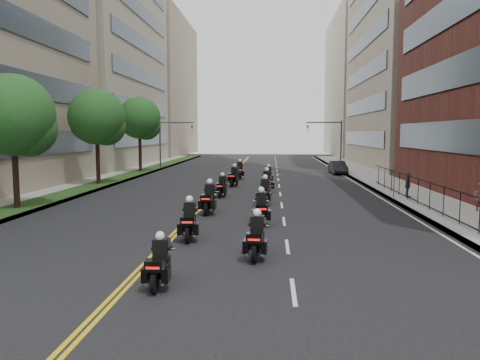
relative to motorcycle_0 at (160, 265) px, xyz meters
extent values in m
plane|color=black|center=(0.49, -0.22, -0.60)|extent=(160.00, 160.00, 0.00)
cube|color=gray|center=(12.49, 24.78, -0.53)|extent=(4.00, 90.00, 0.15)
cube|color=gray|center=(-11.51, 24.78, -0.53)|extent=(4.00, 90.00, 0.15)
cube|color=#153B15|center=(-10.71, 24.78, -0.43)|extent=(2.00, 90.00, 0.04)
cube|color=#333F4C|center=(14.44, 16.78, 2.90)|extent=(0.12, 25.80, 1.80)
cube|color=#333F4C|center=(14.44, 16.78, 6.90)|extent=(0.12, 25.80, 1.80)
cube|color=#333F4C|center=(14.44, 16.78, 10.90)|extent=(0.12, 25.80, 1.80)
cube|color=gray|center=(21.99, 47.78, 14.40)|extent=(15.00, 28.00, 30.00)
cube|color=#333F4C|center=(14.44, 47.78, 2.90)|extent=(0.12, 24.08, 1.80)
cube|color=#333F4C|center=(14.44, 47.78, 6.90)|extent=(0.12, 24.08, 1.80)
cube|color=#333F4C|center=(14.44, 47.78, 10.90)|extent=(0.12, 24.08, 1.80)
cube|color=#333F4C|center=(14.44, 47.78, 14.90)|extent=(0.12, 24.08, 1.80)
cube|color=#333F4C|center=(14.44, 47.78, 18.90)|extent=(0.12, 24.08, 1.80)
cube|color=#A7A087|center=(21.99, 77.78, 12.40)|extent=(15.00, 28.00, 26.00)
cube|color=#333F4C|center=(-13.46, 16.78, 2.90)|extent=(0.12, 25.80, 1.80)
cube|color=#333F4C|center=(-13.46, 16.78, 6.90)|extent=(0.12, 25.80, 1.80)
cube|color=#333F4C|center=(-13.46, 16.78, 10.90)|extent=(0.12, 25.80, 1.80)
cube|color=#A7A087|center=(-21.51, 47.78, 16.40)|extent=(16.00, 28.00, 34.00)
cube|color=#333F4C|center=(-13.46, 47.78, 2.90)|extent=(0.12, 24.08, 1.80)
cube|color=#333F4C|center=(-13.46, 47.78, 6.90)|extent=(0.12, 24.08, 1.80)
cube|color=#333F4C|center=(-13.46, 47.78, 10.90)|extent=(0.12, 24.08, 1.80)
cube|color=#333F4C|center=(-13.46, 47.78, 14.90)|extent=(0.12, 24.08, 1.80)
cube|color=#333F4C|center=(-13.46, 47.78, 18.90)|extent=(0.12, 24.08, 1.80)
cube|color=gray|center=(-21.51, 77.78, 12.40)|extent=(16.00, 28.00, 26.00)
cube|color=black|center=(11.49, 11.78, 1.00)|extent=(0.05, 28.00, 0.05)
cube|color=black|center=(11.49, 11.78, -0.30)|extent=(0.05, 28.00, 0.05)
cylinder|color=#321C16|center=(-10.71, 11.78, 1.81)|extent=(0.32, 0.32, 4.83)
sphere|color=#1B511E|center=(-10.71, 11.78, 4.57)|extent=(4.40, 4.40, 4.40)
sphere|color=#1B511E|center=(-10.11, 12.18, 3.88)|extent=(3.08, 3.08, 3.08)
cylinder|color=#321C16|center=(-10.71, 23.78, 1.95)|extent=(0.32, 0.32, 5.11)
sphere|color=#1B511E|center=(-10.71, 23.78, 4.87)|extent=(4.40, 4.40, 4.40)
sphere|color=#1B511E|center=(-10.11, 24.18, 4.14)|extent=(3.08, 3.08, 3.08)
cylinder|color=#321C16|center=(-10.71, 35.78, 2.09)|extent=(0.32, 0.32, 5.39)
sphere|color=#1B511E|center=(-10.71, 35.78, 5.17)|extent=(4.40, 4.40, 4.40)
sphere|color=#1B511E|center=(-10.11, 36.18, 4.40)|extent=(3.08, 3.08, 3.08)
cylinder|color=#3F3F44|center=(10.99, 41.78, 2.20)|extent=(0.18, 0.18, 5.60)
cylinder|color=#3F3F44|center=(8.99, 41.78, 4.80)|extent=(4.00, 0.14, 0.14)
imported|color=black|center=(7.19, 41.78, 4.00)|extent=(0.16, 0.20, 1.00)
cylinder|color=#3F3F44|center=(-10.01, 41.78, 2.20)|extent=(0.18, 0.18, 5.60)
cylinder|color=#3F3F44|center=(-8.01, 41.78, 4.80)|extent=(4.00, 0.14, 0.14)
imported|color=black|center=(-6.21, 41.78, 4.00)|extent=(0.16, 0.20, 1.00)
cylinder|color=black|center=(0.02, -0.65, -0.29)|extent=(0.14, 0.62, 0.61)
cylinder|color=black|center=(-0.02, 0.80, -0.29)|extent=(0.14, 0.62, 0.61)
cube|color=black|center=(0.00, 0.07, -0.04)|extent=(0.41, 1.23, 0.36)
cube|color=silver|center=(0.00, 0.12, -0.25)|extent=(0.36, 0.51, 0.27)
cube|color=black|center=(0.02, -0.65, 0.18)|extent=(0.48, 0.39, 0.29)
cube|color=red|center=(0.02, -0.84, 0.16)|extent=(0.36, 0.04, 0.06)
cube|color=black|center=(0.00, 0.12, 0.41)|extent=(0.40, 0.26, 0.56)
sphere|color=white|center=(0.00, 0.13, 0.79)|extent=(0.26, 0.26, 0.26)
cylinder|color=black|center=(2.55, 2.42, -0.26)|extent=(0.18, 0.68, 0.68)
cylinder|color=black|center=(2.65, 4.01, -0.26)|extent=(0.18, 0.68, 0.68)
cube|color=black|center=(2.60, 3.21, 0.01)|extent=(0.50, 1.36, 0.40)
cube|color=silver|center=(2.60, 3.26, -0.21)|extent=(0.41, 0.57, 0.30)
cube|color=black|center=(2.55, 2.42, 0.25)|extent=(0.54, 0.45, 0.32)
cube|color=red|center=(2.53, 2.21, 0.23)|extent=(0.40, 0.06, 0.07)
cube|color=black|center=(2.60, 3.26, 0.51)|extent=(0.45, 0.31, 0.62)
sphere|color=white|center=(2.60, 3.27, 0.93)|extent=(0.29, 0.29, 0.29)
cylinder|color=black|center=(-0.12, 5.01, -0.25)|extent=(0.20, 0.71, 0.70)
cylinder|color=black|center=(-0.26, 6.65, -0.25)|extent=(0.20, 0.71, 0.70)
cube|color=black|center=(-0.19, 5.83, 0.04)|extent=(0.55, 1.42, 0.41)
cube|color=silver|center=(-0.19, 5.88, -0.20)|extent=(0.44, 0.60, 0.31)
cube|color=black|center=(-0.12, 5.01, 0.29)|extent=(0.57, 0.48, 0.33)
cube|color=red|center=(-0.10, 4.79, 0.27)|extent=(0.41, 0.07, 0.07)
cube|color=black|center=(-0.19, 5.88, 0.55)|extent=(0.48, 0.33, 0.64)
sphere|color=white|center=(-0.19, 5.89, 0.99)|extent=(0.30, 0.30, 0.30)
cylinder|color=black|center=(2.65, 8.24, -0.25)|extent=(0.18, 0.71, 0.70)
cylinder|color=black|center=(2.58, 9.90, -0.25)|extent=(0.18, 0.71, 0.70)
cube|color=black|center=(2.62, 9.07, 0.04)|extent=(0.50, 1.42, 0.41)
cube|color=silver|center=(2.61, 9.12, -0.20)|extent=(0.42, 0.59, 0.31)
cube|color=black|center=(2.65, 8.24, 0.29)|extent=(0.56, 0.46, 0.33)
cube|color=red|center=(2.66, 8.02, 0.27)|extent=(0.41, 0.05, 0.07)
cube|color=black|center=(2.61, 9.12, 0.56)|extent=(0.47, 0.31, 0.64)
sphere|color=white|center=(2.61, 9.13, 0.99)|extent=(0.30, 0.30, 0.30)
cylinder|color=black|center=(-0.23, 10.94, -0.23)|extent=(0.19, 0.75, 0.74)
cylinder|color=black|center=(-0.13, 12.68, -0.23)|extent=(0.19, 0.75, 0.74)
cube|color=black|center=(-0.18, 11.81, 0.07)|extent=(0.54, 1.49, 0.43)
cube|color=silver|center=(-0.17, 11.86, -0.18)|extent=(0.45, 0.62, 0.33)
cube|color=black|center=(-0.23, 10.94, 0.33)|extent=(0.59, 0.49, 0.35)
cube|color=red|center=(-0.24, 10.72, 0.31)|extent=(0.44, 0.06, 0.08)
cube|color=black|center=(-0.17, 11.86, 0.61)|extent=(0.49, 0.33, 0.67)
sphere|color=white|center=(-0.17, 11.88, 1.07)|extent=(0.31, 0.31, 0.31)
cylinder|color=black|center=(2.59, 14.26, -0.24)|extent=(0.24, 0.73, 0.72)
cylinder|color=black|center=(2.81, 15.93, -0.24)|extent=(0.24, 0.73, 0.72)
cube|color=black|center=(2.70, 15.09, 0.05)|extent=(0.62, 1.47, 0.42)
cube|color=silver|center=(2.71, 15.14, -0.19)|extent=(0.47, 0.63, 0.32)
cube|color=black|center=(2.59, 14.26, 0.31)|extent=(0.60, 0.51, 0.34)
cube|color=red|center=(2.57, 14.04, 0.28)|extent=(0.42, 0.08, 0.07)
cube|color=black|center=(2.71, 15.14, 0.58)|extent=(0.50, 0.35, 0.65)
sphere|color=white|center=(2.71, 15.16, 1.02)|extent=(0.31, 0.31, 0.31)
cylinder|color=black|center=(-0.27, 17.51, -0.28)|extent=(0.21, 0.66, 0.65)
cylinder|color=black|center=(-0.09, 19.03, -0.28)|extent=(0.21, 0.66, 0.65)
cube|color=black|center=(-0.18, 18.27, -0.01)|extent=(0.54, 1.33, 0.38)
cube|color=silver|center=(-0.18, 18.32, -0.23)|extent=(0.42, 0.56, 0.29)
cube|color=black|center=(-0.27, 17.51, 0.22)|extent=(0.54, 0.46, 0.31)
cube|color=red|center=(-0.29, 17.31, 0.20)|extent=(0.38, 0.07, 0.07)
cube|color=black|center=(-0.18, 18.32, 0.47)|extent=(0.45, 0.31, 0.59)
sphere|color=white|center=(-0.17, 18.33, 0.87)|extent=(0.28, 0.28, 0.28)
cylinder|color=black|center=(2.85, 20.00, -0.24)|extent=(0.23, 0.73, 0.72)
cylinder|color=black|center=(2.66, 21.69, -0.24)|extent=(0.23, 0.73, 0.72)
cube|color=black|center=(2.75, 20.85, 0.05)|extent=(0.60, 1.47, 0.42)
cube|color=silver|center=(2.75, 20.90, -0.19)|extent=(0.46, 0.62, 0.32)
cube|color=black|center=(2.85, 20.00, 0.31)|extent=(0.60, 0.50, 0.34)
cube|color=red|center=(2.87, 19.78, 0.29)|extent=(0.42, 0.08, 0.07)
cube|color=black|center=(2.75, 20.90, 0.58)|extent=(0.50, 0.35, 0.66)
sphere|color=white|center=(2.75, 20.91, 1.03)|extent=(0.31, 0.31, 0.31)
cylinder|color=black|center=(0.01, 23.68, -0.24)|extent=(0.25, 0.74, 0.72)
cylinder|color=black|center=(0.24, 25.36, -0.24)|extent=(0.25, 0.74, 0.72)
cube|color=black|center=(0.12, 24.52, 0.06)|extent=(0.64, 1.48, 0.42)
cube|color=silver|center=(0.13, 24.57, -0.19)|extent=(0.48, 0.63, 0.32)
cube|color=black|center=(0.01, 23.68, 0.31)|extent=(0.61, 0.52, 0.34)
cube|color=red|center=(-0.02, 23.46, 0.29)|extent=(0.43, 0.09, 0.07)
cube|color=black|center=(0.13, 24.57, 0.59)|extent=(0.50, 0.36, 0.66)
sphere|color=white|center=(0.13, 24.58, 1.03)|extent=(0.31, 0.31, 0.31)
cylinder|color=black|center=(2.83, 26.36, -0.28)|extent=(0.14, 0.64, 0.64)
cylinder|color=black|center=(2.85, 27.87, -0.28)|extent=(0.14, 0.64, 0.64)
cube|color=black|center=(2.84, 27.11, -0.02)|extent=(0.41, 1.28, 0.38)
cube|color=silver|center=(2.84, 27.16, -0.23)|extent=(0.36, 0.52, 0.28)
cube|color=black|center=(2.83, 26.36, 0.21)|extent=(0.49, 0.40, 0.30)
cube|color=red|center=(2.83, 26.16, 0.19)|extent=(0.38, 0.03, 0.07)
cube|color=black|center=(2.84, 27.16, 0.45)|extent=(0.42, 0.27, 0.58)
sphere|color=white|center=(2.84, 27.17, 0.85)|extent=(0.27, 0.27, 0.27)
cylinder|color=black|center=(0.17, 29.51, -0.23)|extent=(0.16, 0.74, 0.73)
cylinder|color=black|center=(0.16, 31.23, -0.23)|extent=(0.16, 0.74, 0.73)
cube|color=black|center=(0.17, 30.37, 0.07)|extent=(0.46, 1.46, 0.43)
cube|color=silver|center=(0.17, 30.42, -0.18)|extent=(0.41, 0.60, 0.32)
cube|color=black|center=(0.17, 29.51, 0.33)|extent=(0.56, 0.46, 0.35)
cube|color=red|center=(0.17, 29.28, 0.31)|extent=(0.43, 0.04, 0.08)
cube|color=black|center=(0.17, 30.42, 0.61)|extent=(0.48, 0.31, 0.67)
sphere|color=white|center=(0.17, 30.43, 1.06)|extent=(0.31, 0.31, 0.31)
imported|color=black|center=(9.89, 36.14, 0.06)|extent=(1.63, 4.09, 1.33)
imported|color=#844853|center=(13.99, 12.55, 0.30)|extent=(0.86, 0.92, 1.50)
imported|color=#393940|center=(11.69, 17.55, 0.33)|extent=(0.76, 0.98, 1.56)
camera|label=1|loc=(3.08, -12.46, 3.65)|focal=35.00mm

